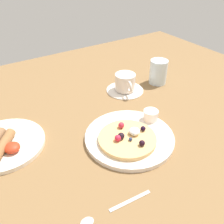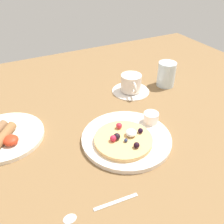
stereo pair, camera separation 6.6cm
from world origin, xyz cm
name	(u,v)px [view 2 (the right image)]	position (x,y,z in cm)	size (l,w,h in cm)	color
ground_plane	(94,138)	(0.00, 0.00, -1.50)	(170.83, 133.06, 3.00)	brown
pancake_plate	(126,138)	(7.28, -6.45, 0.65)	(25.36, 25.36, 1.30)	white
pancake_with_berries	(124,139)	(5.61, -7.81, 2.10)	(16.06, 16.06, 3.09)	#DDAD69
syrup_ramekin	(151,117)	(17.27, -3.76, 2.96)	(4.54, 4.54, 3.22)	white
breakfast_plate	(5,136)	(-23.38, 10.23, 0.60)	(22.13, 22.13, 1.20)	white
coffee_saucer	(131,91)	(22.50, 16.97, 0.32)	(13.97, 13.97, 0.65)	white
coffee_cup	(131,83)	(22.45, 16.80, 3.83)	(7.57, 10.51, 6.14)	white
teaspoon	(89,211)	(-10.95, -22.58, 0.24)	(16.83, 2.70, 0.60)	silver
water_glass	(166,74)	(37.13, 15.18, 4.71)	(6.83, 6.83, 9.41)	silver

